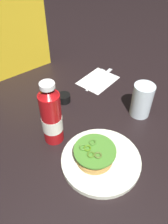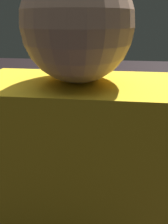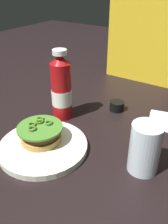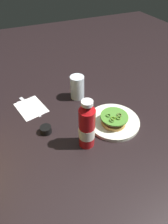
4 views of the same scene
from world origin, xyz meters
name	(u,v)px [view 2 (image 2 of 4)]	position (x,y,z in m)	size (l,w,h in m)	color
ground_plane	(71,118)	(0.00, 0.00, 0.00)	(3.00, 3.00, 0.00)	black
dinner_plate	(100,106)	(-0.14, -0.15, 0.01)	(0.25, 0.25, 0.02)	silver
burger_sandwich	(104,101)	(-0.15, -0.14, 0.04)	(0.13, 0.13, 0.05)	#C28E46
ketchup_bottle	(115,103)	(-0.20, 0.03, 0.10)	(0.07, 0.07, 0.24)	#AB1014
water_glass	(48,100)	(0.13, -0.07, 0.07)	(0.08, 0.08, 0.13)	silver
condiment_cup	(80,135)	(-0.06, 0.17, 0.02)	(0.05, 0.05, 0.03)	black
napkin	(29,139)	(0.14, 0.20, 0.00)	(0.17, 0.13, 0.00)	white
spoon_utensil	(23,134)	(0.18, 0.17, 0.00)	(0.17, 0.06, 0.00)	silver
butter_knife	(22,139)	(0.17, 0.21, 0.00)	(0.21, 0.08, 0.00)	silver
fork_utensil	(23,144)	(0.15, 0.24, 0.00)	(0.18, 0.05, 0.00)	silver
diner_person	(79,150)	(-0.11, 0.54, 0.22)	(0.32, 0.15, 0.51)	gold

